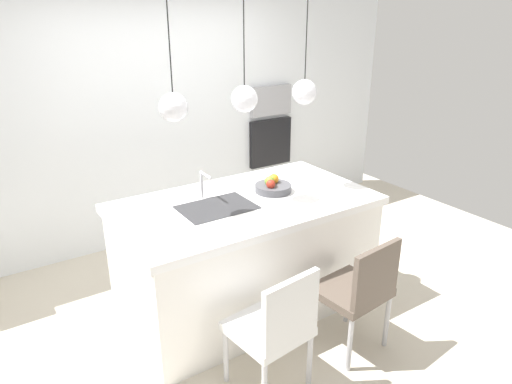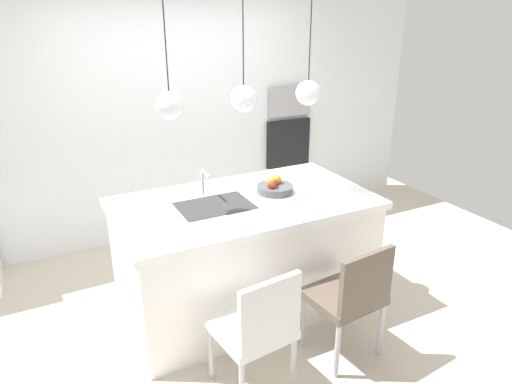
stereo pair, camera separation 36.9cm
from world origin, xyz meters
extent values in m
plane|color=beige|center=(0.00, 0.00, 0.00)|extent=(6.60, 6.60, 0.00)
cube|color=white|center=(0.00, 1.65, 1.30)|extent=(6.00, 0.10, 2.60)
cube|color=white|center=(0.00, 0.00, 0.44)|extent=(1.95, 1.07, 0.88)
cube|color=white|center=(0.00, 0.00, 0.91)|extent=(2.01, 1.13, 0.06)
cube|color=#2D2D30|center=(-0.25, 0.00, 0.94)|extent=(0.56, 0.40, 0.02)
cylinder|color=silver|center=(-0.25, 0.24, 1.05)|extent=(0.02, 0.02, 0.22)
cylinder|color=silver|center=(-0.25, 0.16, 1.15)|extent=(0.02, 0.16, 0.02)
cylinder|color=#4C4C51|center=(0.29, 0.04, 0.97)|extent=(0.30, 0.30, 0.06)
sphere|color=red|center=(0.25, 0.01, 1.03)|extent=(0.07, 0.07, 0.07)
sphere|color=#B22D1E|center=(0.24, 0.00, 1.03)|extent=(0.07, 0.07, 0.07)
sphere|color=olive|center=(0.27, 0.06, 1.03)|extent=(0.08, 0.08, 0.08)
sphere|color=orange|center=(0.33, 0.08, 1.03)|extent=(0.09, 0.09, 0.09)
cube|color=#9E9EA3|center=(1.34, 1.58, 1.35)|extent=(0.54, 0.08, 0.34)
cube|color=black|center=(1.34, 1.58, 0.85)|extent=(0.56, 0.08, 0.56)
cube|color=silver|center=(-0.38, -0.86, 0.44)|extent=(0.50, 0.50, 0.06)
cube|color=silver|center=(-0.35, -1.06, 0.68)|extent=(0.43, 0.09, 0.43)
cylinder|color=#B2B2B7|center=(-0.20, -0.64, 0.21)|extent=(0.04, 0.04, 0.41)
cylinder|color=#B2B2B7|center=(-0.59, -0.69, 0.21)|extent=(0.04, 0.04, 0.41)
cylinder|color=#B2B2B7|center=(-0.16, -1.03, 0.21)|extent=(0.04, 0.04, 0.41)
cube|color=brown|center=(0.35, -0.86, 0.46)|extent=(0.52, 0.48, 0.06)
cube|color=brown|center=(0.37, -1.06, 0.69)|extent=(0.45, 0.09, 0.40)
cylinder|color=#B2B2B7|center=(0.53, -0.65, 0.22)|extent=(0.04, 0.04, 0.43)
cylinder|color=#B2B2B7|center=(0.12, -0.69, 0.22)|extent=(0.04, 0.04, 0.43)
cylinder|color=#B2B2B7|center=(0.57, -1.03, 0.22)|extent=(0.04, 0.04, 0.43)
cylinder|color=#B2B2B7|center=(0.16, -1.07, 0.22)|extent=(0.04, 0.04, 0.43)
sphere|color=silver|center=(-0.55, 0.00, 1.74)|extent=(0.20, 0.20, 0.20)
cylinder|color=black|center=(-0.55, 0.00, 2.13)|extent=(0.01, 0.01, 0.60)
sphere|color=silver|center=(0.00, 0.00, 1.74)|extent=(0.20, 0.20, 0.20)
cylinder|color=black|center=(0.00, 0.00, 2.13)|extent=(0.01, 0.01, 0.60)
sphere|color=silver|center=(0.55, 0.00, 1.74)|extent=(0.20, 0.20, 0.20)
cylinder|color=black|center=(0.55, 0.00, 2.13)|extent=(0.01, 0.01, 0.60)
camera|label=1|loc=(-1.79, -2.88, 2.34)|focal=32.85mm
camera|label=2|loc=(-1.47, -3.06, 2.34)|focal=32.85mm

